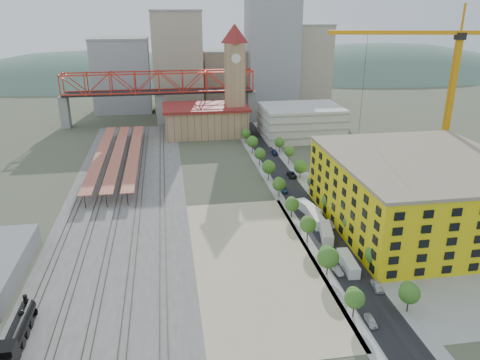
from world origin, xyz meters
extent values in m
plane|color=#474C38|center=(0.00, 0.00, 0.00)|extent=(400.00, 400.00, 0.00)
cube|color=#605E59|center=(-36.00, 17.50, 0.03)|extent=(36.00, 165.00, 0.06)
cube|color=tan|center=(-4.00, -31.50, 0.03)|extent=(28.00, 67.00, 0.06)
cube|color=black|center=(16.00, 15.00, 0.03)|extent=(12.00, 170.00, 0.06)
cube|color=gray|center=(10.50, 15.00, 0.02)|extent=(3.00, 170.00, 0.04)
cube|color=gray|center=(21.50, 15.00, 0.02)|extent=(3.00, 170.00, 0.04)
cube|color=gray|center=(45.00, -20.00, 0.03)|extent=(50.00, 90.00, 0.06)
cube|color=#382B23|center=(-50.72, 17.50, 0.15)|extent=(0.12, 160.00, 0.18)
cube|color=#382B23|center=(-49.28, 17.50, 0.15)|extent=(0.12, 160.00, 0.18)
cube|color=#382B23|center=(-44.72, 17.50, 0.15)|extent=(0.12, 160.00, 0.18)
cube|color=#382B23|center=(-43.28, 17.50, 0.15)|extent=(0.12, 160.00, 0.18)
cube|color=#382B23|center=(-38.72, 17.50, 0.15)|extent=(0.12, 160.00, 0.18)
cube|color=#382B23|center=(-37.28, 17.50, 0.15)|extent=(0.12, 160.00, 0.18)
cube|color=#382B23|center=(-32.72, 17.50, 0.15)|extent=(0.12, 160.00, 0.18)
cube|color=#382B23|center=(-31.28, 17.50, 0.15)|extent=(0.12, 160.00, 0.18)
cube|color=#382B23|center=(-25.72, 17.50, 0.15)|extent=(0.12, 160.00, 0.18)
cube|color=#382B23|center=(-24.28, 17.50, 0.15)|extent=(0.12, 160.00, 0.18)
cube|color=#BE5B49|center=(-47.00, 45.00, 4.00)|extent=(4.00, 80.00, 0.25)
cylinder|color=black|center=(-47.00, 45.00, 2.00)|extent=(0.24, 0.24, 4.00)
cube|color=#BE5B49|center=(-41.00, 45.00, 4.00)|extent=(4.00, 80.00, 0.25)
cylinder|color=black|center=(-41.00, 45.00, 2.00)|extent=(0.24, 0.24, 4.00)
cube|color=#BE5B49|center=(-35.00, 45.00, 4.00)|extent=(4.00, 80.00, 0.25)
cylinder|color=black|center=(-35.00, 45.00, 2.00)|extent=(0.24, 0.24, 4.00)
cube|color=tan|center=(-5.00, 82.00, 6.00)|extent=(36.00, 22.00, 12.00)
cube|color=maroon|center=(-5.00, 82.00, 12.50)|extent=(38.00, 24.00, 1.20)
cube|color=tan|center=(8.00, 80.00, 20.00)|extent=(8.00, 8.00, 40.00)
pyramid|color=maroon|center=(8.00, 80.00, 48.00)|extent=(12.00, 12.00, 8.00)
cylinder|color=white|center=(8.00, 75.90, 34.00)|extent=(4.00, 0.30, 4.00)
cube|color=silver|center=(36.00, 70.00, 7.00)|extent=(34.00, 26.00, 14.00)
cube|color=gray|center=(-70.00, 105.00, 7.50)|extent=(4.00, 6.00, 15.00)
cube|color=gray|center=(20.00, 105.00, 7.50)|extent=(4.00, 6.00, 15.00)
cube|color=gray|center=(-25.00, 105.00, 7.50)|extent=(4.00, 6.00, 15.00)
cube|color=black|center=(-25.00, 105.00, 15.50)|extent=(90.00, 9.00, 1.00)
cube|color=yellow|center=(42.00, -20.00, 9.00)|extent=(44.00, 50.00, 18.00)
cube|color=gray|center=(42.00, -20.00, 18.40)|extent=(44.60, 50.60, 0.80)
cube|color=#9EA0A3|center=(-45.00, 140.00, 19.00)|extent=(30.00, 25.00, 38.00)
cube|color=#B2A58C|center=(-15.00, 135.00, 26.00)|extent=(26.00, 22.00, 52.00)
cube|color=gray|center=(12.00, 150.00, 15.00)|extent=(24.00, 24.00, 30.00)
cube|color=#9EA0A3|center=(38.00, 140.00, 30.00)|extent=(28.00, 22.00, 60.00)
cube|color=#B2A58C|center=(62.00, 145.00, 22.00)|extent=(22.00, 20.00, 44.00)
cube|color=brown|center=(-2.00, 160.00, 13.00)|extent=(20.00, 20.00, 26.00)
ellipsoid|color=#4C6B59|center=(-80.00, 260.00, -68.00)|extent=(396.00, 216.00, 180.00)
ellipsoid|color=#4C6B59|center=(40.00, 260.00, -92.00)|extent=(484.00, 264.00, 220.00)
ellipsoid|color=#4C6B59|center=(160.00, 260.00, -70.00)|extent=(418.00, 228.00, 190.00)
cylinder|color=black|center=(-50.00, -51.76, 2.65)|extent=(2.76, 13.23, 2.76)
cube|color=black|center=(-50.00, -58.93, 2.87)|extent=(3.09, 3.31, 3.53)
cylinder|color=black|center=(-50.00, -46.25, 4.63)|extent=(0.77, 0.77, 1.76)
sphere|color=black|center=(-50.00, -49.56, 4.08)|extent=(1.10, 1.10, 1.10)
cone|color=black|center=(-50.00, -44.26, 0.99)|extent=(2.87, 1.76, 2.87)
cube|color=orange|center=(64.20, 6.71, 22.89)|extent=(1.63, 1.63, 45.77)
cube|color=black|center=(64.20, 6.71, 46.79)|extent=(2.54, 2.54, 2.03)
cube|color=orange|center=(45.19, 10.20, 47.81)|extent=(38.24, 8.17, 1.22)
cube|color=orange|center=(64.20, 6.71, 51.88)|extent=(0.51, 0.51, 8.14)
cube|color=silver|center=(16.00, -38.19, 1.32)|extent=(3.15, 9.82, 2.65)
cube|color=silver|center=(16.00, -23.19, 1.37)|extent=(4.68, 10.31, 2.73)
cube|color=silver|center=(16.00, -14.57, 1.42)|extent=(2.86, 10.39, 2.83)
cube|color=silver|center=(16.00, -8.31, 1.37)|extent=(4.89, 10.34, 2.74)
imported|color=#BDBDBD|center=(13.00, -57.44, 0.68)|extent=(1.78, 4.08, 1.37)
imported|color=#99989D|center=(13.00, -39.79, 0.66)|extent=(1.83, 4.11, 1.31)
imported|color=black|center=(13.00, -0.94, 0.68)|extent=(2.81, 5.14, 1.36)
imported|color=navy|center=(13.00, 8.64, 0.71)|extent=(2.08, 4.91, 1.41)
imported|color=silver|center=(19.00, -47.06, 0.74)|extent=(1.99, 4.45, 1.49)
imported|color=gray|center=(19.00, -17.47, 0.75)|extent=(1.91, 4.64, 1.49)
imported|color=black|center=(19.00, 21.16, 0.77)|extent=(2.69, 5.63, 1.55)
imported|color=navy|center=(19.00, 47.07, 0.74)|extent=(2.26, 5.15, 1.47)
camera|label=1|loc=(-22.30, -124.48, 55.86)|focal=35.00mm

